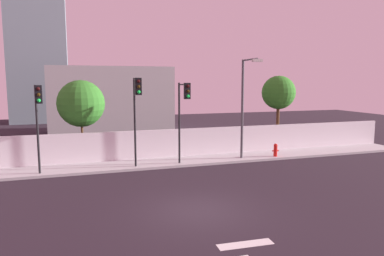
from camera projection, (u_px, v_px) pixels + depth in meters
name	position (u px, v px, depth m)	size (l,w,h in m)	color
ground_plane	(198.00, 210.00, 14.11)	(80.00, 80.00, 0.00)	#271E26
sidewalk	(154.00, 164.00, 21.83)	(36.00, 2.40, 0.15)	#B4B4B4
perimeter_wall	(150.00, 144.00, 22.92)	(36.00, 0.18, 1.80)	silver
traffic_light_left	(183.00, 106.00, 20.57)	(0.36, 1.51, 4.80)	black
traffic_light_center	(38.00, 110.00, 18.15)	(0.50, 1.64, 4.71)	black
traffic_light_right	(137.00, 103.00, 19.61)	(0.34, 1.76, 5.07)	black
street_lamp_curbside	(245.00, 100.00, 22.34)	(0.61, 2.15, 6.23)	#4C4C51
fire_hydrant	(275.00, 149.00, 23.52)	(0.44, 0.26, 0.85)	red
roadside_tree_leftmost	(81.00, 104.00, 22.70)	(2.97, 2.97, 5.12)	brown
roadside_tree_midleft	(279.00, 93.00, 27.01)	(2.51, 2.51, 5.46)	brown
low_building_distant	(111.00, 100.00, 35.52)	(11.51, 6.00, 6.42)	#A2A2A2
tower_on_skyline	(36.00, 6.00, 43.16)	(6.69, 5.00, 28.03)	gray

